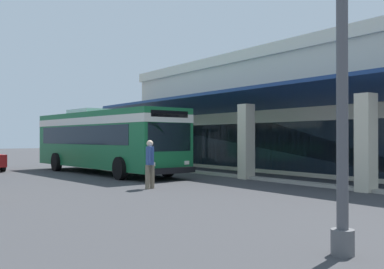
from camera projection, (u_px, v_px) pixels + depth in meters
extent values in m
plane|color=#38383A|center=(239.00, 168.00, 27.08)|extent=(120.00, 120.00, 0.00)
cube|color=#9E998E|center=(208.00, 173.00, 22.44)|extent=(28.60, 0.50, 0.12)
cube|color=beige|center=(332.00, 119.00, 28.05)|extent=(23.84, 13.82, 6.02)
cube|color=beige|center=(332.00, 66.00, 28.08)|extent=(24.14, 14.12, 0.60)
cube|color=beige|center=(125.00, 140.00, 29.69)|extent=(0.55, 0.55, 3.31)
cube|color=beige|center=(173.00, 141.00, 24.81)|extent=(0.55, 0.55, 3.31)
cube|color=beige|center=(246.00, 142.00, 19.94)|extent=(0.55, 0.55, 3.31)
cube|color=beige|center=(366.00, 143.00, 15.07)|extent=(0.55, 0.55, 3.31)
cube|color=navy|center=(226.00, 102.00, 23.16)|extent=(23.84, 3.16, 0.82)
cube|color=#19232D|center=(250.00, 146.00, 24.08)|extent=(20.02, 0.08, 2.40)
cube|color=#196638|center=(105.00, 140.00, 23.01)|extent=(11.17, 3.45, 2.75)
cube|color=silver|center=(105.00, 122.00, 23.02)|extent=(11.20, 3.47, 0.36)
cube|color=#19232D|center=(102.00, 135.00, 23.24)|extent=(9.42, 3.34, 0.90)
cube|color=#19232D|center=(169.00, 137.00, 18.81)|extent=(0.25, 2.24, 1.20)
cube|color=black|center=(170.00, 114.00, 18.81)|extent=(0.22, 1.94, 0.28)
cube|color=black|center=(171.00, 171.00, 18.70)|extent=(0.40, 2.46, 0.24)
cube|color=silver|center=(187.00, 163.00, 19.34)|extent=(0.08, 0.24, 0.16)
cube|color=silver|center=(153.00, 164.00, 18.19)|extent=(0.08, 0.24, 0.16)
cube|color=silver|center=(91.00, 112.00, 24.17)|extent=(2.54, 1.98, 0.24)
cylinder|color=black|center=(167.00, 166.00, 21.03)|extent=(1.00, 0.30, 1.00)
cylinder|color=black|center=(120.00, 168.00, 19.40)|extent=(1.00, 0.30, 1.00)
cylinder|color=black|center=(98.00, 160.00, 26.18)|extent=(1.00, 0.30, 1.00)
cylinder|color=black|center=(56.00, 162.00, 24.54)|extent=(1.00, 0.30, 1.00)
cylinder|color=black|center=(3.00, 166.00, 24.14)|extent=(0.64, 0.22, 0.64)
cylinder|color=#726651|center=(147.00, 177.00, 15.92)|extent=(0.16, 0.16, 0.86)
cylinder|color=#726651|center=(152.00, 176.00, 16.14)|extent=(0.16, 0.16, 0.86)
cube|color=#334C8C|center=(150.00, 156.00, 16.03)|extent=(0.55, 0.39, 0.64)
sphere|color=beige|center=(150.00, 143.00, 16.04)|extent=(0.23, 0.23, 0.23)
cylinder|color=#334C8C|center=(150.00, 155.00, 15.73)|extent=(0.09, 0.09, 0.58)
cylinder|color=#334C8C|center=(150.00, 154.00, 16.34)|extent=(0.09, 0.09, 0.58)
cube|color=brown|center=(177.00, 163.00, 27.77)|extent=(0.75, 0.75, 0.47)
cylinder|color=#332319|center=(177.00, 160.00, 27.77)|extent=(0.64, 0.64, 0.02)
cylinder|color=brown|center=(177.00, 146.00, 27.77)|extent=(0.16, 0.16, 1.68)
ellipsoid|color=#286B33|center=(181.00, 131.00, 27.35)|extent=(1.02, 0.30, 0.16)
ellipsoid|color=#286B33|center=(183.00, 132.00, 27.81)|extent=(0.57, 0.76, 0.17)
ellipsoid|color=#286B33|center=(176.00, 129.00, 28.21)|extent=(0.88, 0.57, 0.18)
ellipsoid|color=#286B33|center=(169.00, 130.00, 28.03)|extent=(1.06, 0.69, 0.17)
ellipsoid|color=#286B33|center=(173.00, 130.00, 27.40)|extent=(0.54, 0.91, 0.16)
cylinder|color=#59595B|center=(343.00, 242.00, 6.96)|extent=(0.36, 0.36, 0.40)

